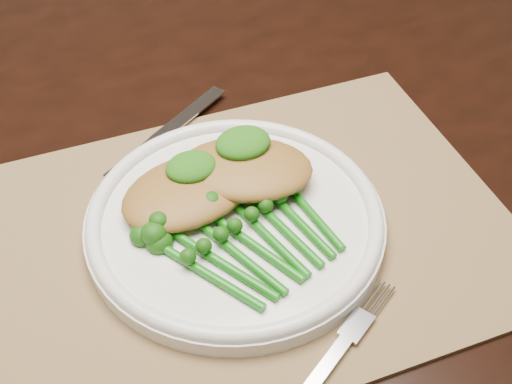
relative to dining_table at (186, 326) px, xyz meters
name	(u,v)px	position (x,y,z in m)	size (l,w,h in m)	color
dining_table	(186,326)	(0.00, 0.00, 0.00)	(1.66, 1.01, 0.75)	black
placemat	(247,235)	(0.02, -0.18, 0.38)	(0.50, 0.37, 0.00)	olive
dinner_plate	(235,220)	(0.02, -0.17, 0.39)	(0.29, 0.29, 0.03)	white
knife	(156,140)	(-0.01, -0.02, 0.38)	(0.17, 0.11, 0.01)	silver
fork	(349,336)	(0.05, -0.32, 0.38)	(0.14, 0.09, 0.00)	silver
chicken_fillet_left	(188,191)	(-0.02, -0.13, 0.41)	(0.13, 0.09, 0.03)	olive
chicken_fillet_right	(245,169)	(0.04, -0.13, 0.41)	(0.13, 0.09, 0.03)	olive
pesto_dollop_left	(191,167)	(-0.01, -0.11, 0.42)	(0.05, 0.04, 0.02)	#154F0B
pesto_dollop_right	(243,143)	(0.05, -0.11, 0.43)	(0.06, 0.05, 0.02)	#154F0B
broccolini_bundle	(257,238)	(0.02, -0.20, 0.40)	(0.18, 0.20, 0.04)	#0E610C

